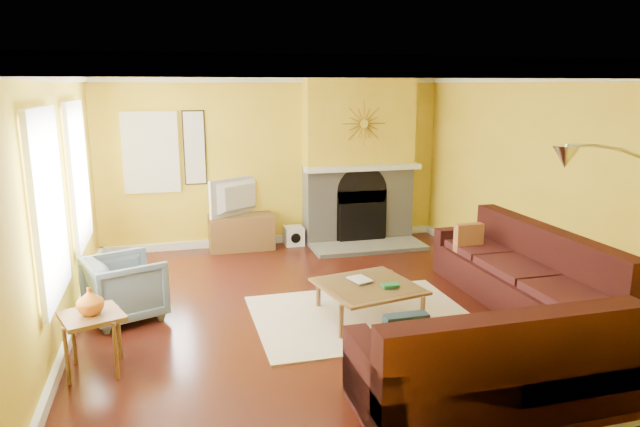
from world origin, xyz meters
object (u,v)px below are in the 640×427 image
object	(u,v)px
side_table	(94,343)
arc_lamp	(628,281)
sectional_sofa	(456,288)
armchair	(125,288)
media_console	(241,232)
coffee_table	(368,301)

from	to	relation	value
side_table	arc_lamp	world-z (taller)	arc_lamp
sectional_sofa	armchair	xyz separation A→B (m)	(-3.40, 1.20, -0.10)
media_console	arc_lamp	xyz separation A→B (m)	(2.33, -5.30, 0.79)
sectional_sofa	armchair	distance (m)	3.61
sectional_sofa	armchair	bearing A→B (deg)	160.56
arc_lamp	media_console	bearing A→B (deg)	113.69
armchair	side_table	distance (m)	1.22
sectional_sofa	coffee_table	bearing A→B (deg)	147.99
sectional_sofa	media_console	xyz separation A→B (m)	(-1.80, 3.60, -0.17)
sectional_sofa	media_console	distance (m)	4.03
coffee_table	side_table	world-z (taller)	side_table
coffee_table	media_console	xyz separation A→B (m)	(-1.00, 3.10, 0.08)
armchair	media_console	bearing A→B (deg)	-54.41
side_table	sectional_sofa	bearing A→B (deg)	-0.00
sectional_sofa	side_table	world-z (taller)	sectional_sofa
coffee_table	media_console	bearing A→B (deg)	107.88
coffee_table	armchair	size ratio (longest dim) A/B	1.29
coffee_table	armchair	distance (m)	2.70
sectional_sofa	coffee_table	xyz separation A→B (m)	(-0.80, 0.50, -0.25)
coffee_table	arc_lamp	size ratio (longest dim) A/B	0.47
sectional_sofa	side_table	bearing A→B (deg)	180.00
media_console	coffee_table	bearing A→B (deg)	-72.12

